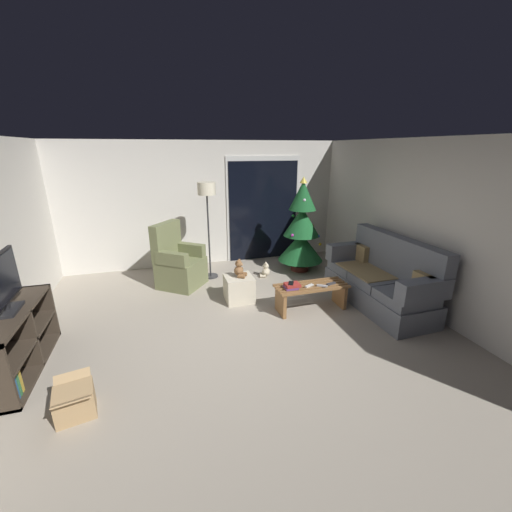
% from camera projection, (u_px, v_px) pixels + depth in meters
% --- Properties ---
extents(ground_plane, '(7.00, 7.00, 0.00)m').
position_uv_depth(ground_plane, '(242.00, 336.00, 4.24)').
color(ground_plane, '#9E9384').
extents(wall_back, '(5.72, 0.12, 2.50)m').
position_uv_depth(wall_back, '(205.00, 204.00, 6.62)').
color(wall_back, silver).
rests_on(wall_back, ground).
extents(wall_right, '(0.12, 6.00, 2.50)m').
position_uv_depth(wall_right, '(434.00, 229.00, 4.61)').
color(wall_right, silver).
rests_on(wall_right, ground).
extents(patio_door_frame, '(1.60, 0.02, 2.20)m').
position_uv_depth(patio_door_frame, '(263.00, 209.00, 6.94)').
color(patio_door_frame, silver).
rests_on(patio_door_frame, ground).
extents(patio_door_glass, '(1.50, 0.02, 2.10)m').
position_uv_depth(patio_door_glass, '(263.00, 212.00, 6.93)').
color(patio_door_glass, black).
rests_on(patio_door_glass, ground).
extents(couch, '(0.82, 1.96, 1.08)m').
position_uv_depth(couch, '(382.00, 280.00, 5.00)').
color(couch, slate).
rests_on(couch, ground).
extents(coffee_table, '(1.10, 0.40, 0.40)m').
position_uv_depth(coffee_table, '(311.00, 293.00, 4.86)').
color(coffee_table, olive).
rests_on(coffee_table, ground).
extents(remote_silver, '(0.15, 0.12, 0.02)m').
position_uv_depth(remote_silver, '(322.00, 286.00, 4.76)').
color(remote_silver, '#ADADB2').
rests_on(remote_silver, coffee_table).
extents(remote_graphite, '(0.16, 0.08, 0.02)m').
position_uv_depth(remote_graphite, '(331.00, 284.00, 4.84)').
color(remote_graphite, '#333338').
rests_on(remote_graphite, coffee_table).
extents(remote_white, '(0.16, 0.10, 0.02)m').
position_uv_depth(remote_white, '(309.00, 286.00, 4.76)').
color(remote_white, silver).
rests_on(remote_white, coffee_table).
extents(book_stack, '(0.23, 0.19, 0.07)m').
position_uv_depth(book_stack, '(292.00, 286.00, 4.70)').
color(book_stack, '#6B3D7A').
rests_on(book_stack, coffee_table).
extents(cell_phone, '(0.13, 0.16, 0.01)m').
position_uv_depth(cell_phone, '(291.00, 283.00, 4.69)').
color(cell_phone, black).
rests_on(cell_phone, book_stack).
extents(christmas_tree, '(0.88, 0.88, 1.85)m').
position_uv_depth(christmas_tree, '(301.00, 230.00, 6.28)').
color(christmas_tree, '#4C1E19').
rests_on(christmas_tree, ground).
extents(armchair, '(0.96, 0.96, 1.13)m').
position_uv_depth(armchair, '(178.00, 264.00, 5.69)').
color(armchair, olive).
rests_on(armchair, ground).
extents(floor_lamp, '(0.32, 0.32, 1.78)m').
position_uv_depth(floor_lamp, '(207.00, 198.00, 5.72)').
color(floor_lamp, '#2D2D30').
rests_on(floor_lamp, ground).
extents(media_shelf, '(0.40, 1.40, 0.72)m').
position_uv_depth(media_shelf, '(12.00, 346.00, 3.43)').
color(media_shelf, '#382D23').
rests_on(media_shelf, ground).
extents(television, '(0.21, 0.84, 0.61)m').
position_uv_depth(television, '(1.00, 284.00, 3.27)').
color(television, black).
rests_on(television, media_shelf).
extents(ottoman, '(0.44, 0.44, 0.41)m').
position_uv_depth(ottoman, '(239.00, 288.00, 5.18)').
color(ottoman, beige).
rests_on(ottoman, ground).
extents(teddy_bear_chestnut, '(0.22, 0.21, 0.29)m').
position_uv_depth(teddy_bear_chestnut, '(239.00, 270.00, 5.07)').
color(teddy_bear_chestnut, brown).
rests_on(teddy_bear_chestnut, ottoman).
extents(teddy_bear_cream_by_tree, '(0.21, 0.20, 0.29)m').
position_uv_depth(teddy_bear_cream_by_tree, '(265.00, 271.00, 6.16)').
color(teddy_bear_cream_by_tree, beige).
rests_on(teddy_bear_cream_by_tree, ground).
extents(cardboard_box_open_near_shelf, '(0.40, 0.51, 0.32)m').
position_uv_depth(cardboard_box_open_near_shelf, '(75.00, 402.00, 2.95)').
color(cardboard_box_open_near_shelf, tan).
rests_on(cardboard_box_open_near_shelf, ground).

